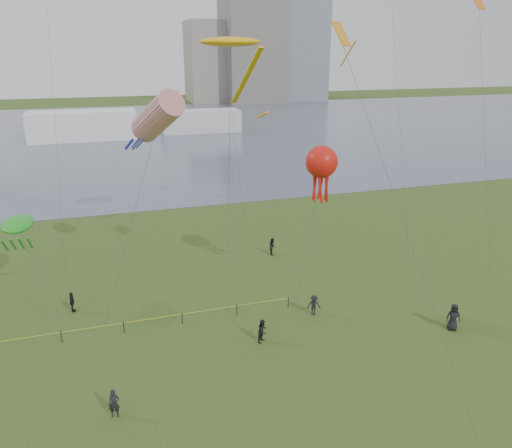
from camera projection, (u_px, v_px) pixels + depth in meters
name	position (u px, v px, depth m)	size (l,w,h in m)	color
ground_plane	(316.00, 439.00, 24.85)	(400.00, 400.00, 0.00)	#283E13
lake	(139.00, 133.00, 114.88)	(400.00, 120.00, 0.08)	#515A70
building_mid	(252.00, 47.00, 177.39)	(20.00, 20.00, 38.00)	slate
building_low	(210.00, 62.00, 180.50)	(16.00, 18.00, 28.00)	gray
pavilion_left	(83.00, 126.00, 106.01)	(22.00, 8.00, 6.00)	white
pavilion_right	(201.00, 121.00, 116.21)	(18.00, 7.00, 5.00)	silver
fence	(26.00, 340.00, 32.24)	(24.07, 0.07, 1.05)	black
spectator_a	(263.00, 331.00, 32.85)	(0.78, 0.61, 1.61)	black
spectator_b	(314.00, 305.00, 36.18)	(1.01, 0.58, 1.57)	black
spectator_c	(72.00, 302.00, 36.62)	(0.92, 0.38, 1.57)	black
spectator_d	(453.00, 317.00, 34.21)	(0.95, 0.62, 1.94)	black
spectator_f	(114.00, 403.00, 26.12)	(0.59, 0.39, 1.61)	black
spectator_g	(272.00, 246.00, 46.95)	(0.78, 0.61, 1.62)	black
kite_stingray	(231.00, 43.00, 37.53)	(4.74, 9.96, 19.25)	#3F3F42
kite_windsock	(157.00, 117.00, 34.56)	(6.84, 5.46, 15.92)	#3F3F42
kite_creature	(18.00, 224.00, 36.68)	(3.98, 8.30, 6.59)	#3F3F42
kite_octopus	(322.00, 163.00, 35.49)	(4.18, 4.09, 11.93)	#3F3F42
kite_delta	(349.00, 55.00, 26.67)	(3.54, 12.61, 19.76)	#3F3F42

